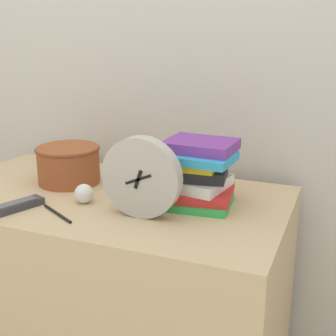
# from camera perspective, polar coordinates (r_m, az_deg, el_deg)

# --- Properties ---
(wall_back) EXTENTS (6.00, 0.04, 2.40)m
(wall_back) POSITION_cam_1_polar(r_m,az_deg,el_deg) (1.70, -1.64, 15.90)
(wall_back) COLOR beige
(wall_back) RESTS_ON ground_plane
(desk) EXTENTS (1.09, 0.61, 0.73)m
(desk) POSITION_cam_1_polar(r_m,az_deg,el_deg) (1.62, -6.89, -15.54)
(desk) COLOR tan
(desk) RESTS_ON ground_plane
(desk_clock) EXTENTS (0.22, 0.04, 0.22)m
(desk_clock) POSITION_cam_1_polar(r_m,az_deg,el_deg) (1.25, -3.29, -1.17)
(desk_clock) COLOR #B7B2A8
(desk_clock) RESTS_ON desk
(book_stack) EXTENTS (0.25, 0.21, 0.19)m
(book_stack) POSITION_cam_1_polar(r_m,az_deg,el_deg) (1.36, 3.08, -0.65)
(book_stack) COLOR green
(book_stack) RESTS_ON desk
(basket) EXTENTS (0.21, 0.21, 0.12)m
(basket) POSITION_cam_1_polar(r_m,az_deg,el_deg) (1.58, -12.04, 0.58)
(basket) COLOR #994C28
(basket) RESTS_ON desk
(tv_remote) EXTENTS (0.11, 0.17, 0.02)m
(tv_remote) POSITION_cam_1_polar(r_m,az_deg,el_deg) (1.40, -18.22, -4.46)
(tv_remote) COLOR #333338
(tv_remote) RESTS_ON desk
(crumpled_paper_ball) EXTENTS (0.06, 0.06, 0.06)m
(crumpled_paper_ball) POSITION_cam_1_polar(r_m,az_deg,el_deg) (1.40, -10.20, -3.09)
(crumpled_paper_ball) COLOR white
(crumpled_paper_ball) RESTS_ON desk
(pen) EXTENTS (0.14, 0.08, 0.01)m
(pen) POSITION_cam_1_polar(r_m,az_deg,el_deg) (1.33, -13.34, -5.42)
(pen) COLOR black
(pen) RESTS_ON desk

